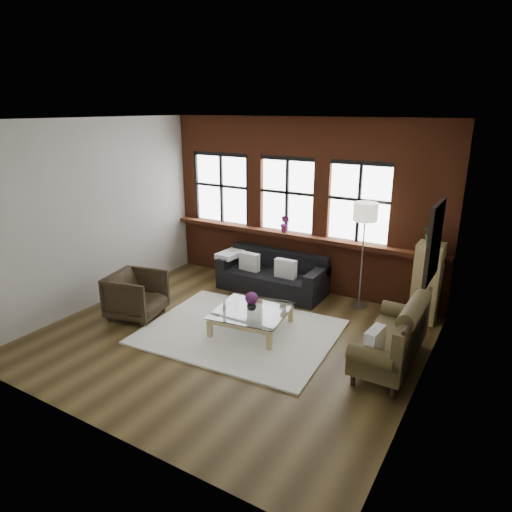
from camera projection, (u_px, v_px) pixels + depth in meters
The scene contains 26 objects.
floor at pixel (231, 336), 7.01m from camera, with size 5.50×5.50×0.00m, color #403017.
ceiling at pixel (226, 120), 6.01m from camera, with size 5.50×5.50×0.00m, color white.
wall_back at pixel (303, 205), 8.55m from camera, with size 5.50×5.50×0.00m, color #BAB7AD.
wall_front at pixel (86, 296), 4.47m from camera, with size 5.50×5.50×0.00m, color #BAB7AD.
wall_left at pixel (96, 214), 7.84m from camera, with size 5.00×5.00×0.00m, color #BAB7AD.
wall_right at pixel (430, 270), 5.18m from camera, with size 5.00×5.00×0.00m, color #BAB7AD.
brick_backwall at pixel (302, 206), 8.50m from camera, with size 5.50×0.12×3.20m, color maroon, non-canonical shape.
sill_ledge at pixel (299, 236), 8.61m from camera, with size 5.50×0.30×0.08m, color maroon.
window_left at pixel (222, 189), 9.34m from camera, with size 1.38×0.10×1.50m, color black, non-canonical shape.
window_mid at pixel (288, 196), 8.61m from camera, with size 1.38×0.10×1.50m, color black, non-canonical shape.
window_right at pixel (359, 204), 7.93m from camera, with size 1.38×0.10×1.50m, color black, non-canonical shape.
wall_poster at pixel (434, 242), 5.36m from camera, with size 0.05×0.74×0.94m, color black, non-canonical shape.
shag_rug at pixel (240, 332), 7.12m from camera, with size 2.87×2.26×0.03m, color white.
dark_sofa at pixel (272, 273), 8.60m from camera, with size 2.03×0.82×0.73m, color black, non-canonical shape.
pillow_a at pixel (249, 262), 8.67m from camera, with size 0.40×0.14×0.34m, color white.
pillow_b at pixel (286, 269), 8.30m from camera, with size 0.40×0.14×0.34m, color white.
vintage_settee at pixel (391, 334), 6.12m from camera, with size 0.76×1.71×0.91m, color #4A3F22, non-canonical shape.
pillow_settee at pixel (374, 341), 5.70m from camera, with size 0.14×0.38×0.34m, color white.
armchair at pixel (136, 295), 7.58m from camera, with size 0.81×0.84×0.76m, color black.
coffee_table at pixel (252, 320), 7.14m from camera, with size 1.09×1.09×0.37m, color tan, non-canonical shape.
vase at pixel (252, 305), 7.06m from camera, with size 0.15×0.15×0.16m, color #B2B2B2.
flowers at pixel (252, 298), 7.03m from camera, with size 0.20×0.20×0.20m, color #6A2462.
drawer_chest at pixel (427, 283), 7.35m from camera, with size 0.41×0.41×1.32m, color tan.
potted_plant_top at pixel (433, 233), 7.09m from camera, with size 0.32×0.28×0.36m, color #2D5923.
floor_lamp at pixel (363, 252), 7.77m from camera, with size 0.40×0.40×2.01m, color #A5A5A8, non-canonical shape.
sill_plant at pixel (285, 224), 8.65m from camera, with size 0.19×0.15×0.34m, color #6A2462.
Camera 1 is at (3.53, -5.20, 3.36)m, focal length 32.00 mm.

